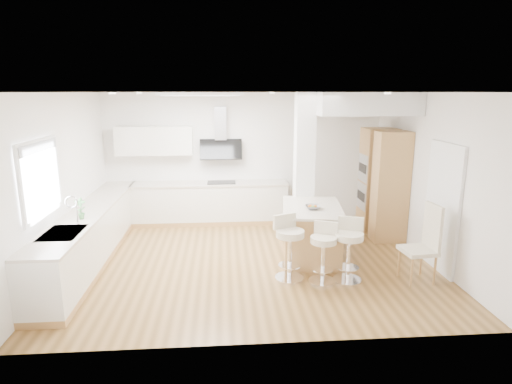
{
  "coord_description": "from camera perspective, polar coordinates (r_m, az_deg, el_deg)",
  "views": [
    {
      "loc": [
        -0.45,
        -6.84,
        2.81
      ],
      "look_at": [
        0.11,
        0.4,
        1.1
      ],
      "focal_mm": 30.0,
      "sensor_mm": 36.0,
      "label": 1
    }
  ],
  "objects": [
    {
      "name": "ground",
      "position": [
        7.41,
        -0.59,
        -9.05
      ],
      "size": [
        6.0,
        6.0,
        0.0
      ],
      "primitive_type": "plane",
      "color": "olive",
      "rests_on": "ground"
    },
    {
      "name": "ceiling",
      "position": [
        7.41,
        -0.59,
        -9.05
      ],
      "size": [
        6.0,
        5.0,
        0.02
      ],
      "primitive_type": "cube",
      "color": "white",
      "rests_on": "ground"
    },
    {
      "name": "wall_back",
      "position": [
        9.45,
        -1.63,
        4.66
      ],
      "size": [
        6.0,
        0.04,
        2.8
      ],
      "primitive_type": "cube",
      "color": "white",
      "rests_on": "ground"
    },
    {
      "name": "wall_left",
      "position": [
        7.43,
        -24.38,
        1.12
      ],
      "size": [
        0.04,
        5.0,
        2.8
      ],
      "primitive_type": "cube",
      "color": "white",
      "rests_on": "ground"
    },
    {
      "name": "wall_right",
      "position": [
        7.79,
        21.99,
        1.85
      ],
      "size": [
        0.04,
        5.0,
        2.8
      ],
      "primitive_type": "cube",
      "color": "white",
      "rests_on": "ground"
    },
    {
      "name": "skylight",
      "position": [
        7.45,
        -7.2,
        12.85
      ],
      "size": [
        4.1,
        2.1,
        0.06
      ],
      "color": "white",
      "rests_on": "ground"
    },
    {
      "name": "window_left",
      "position": [
        6.54,
        -26.86,
        1.99
      ],
      "size": [
        0.06,
        1.28,
        1.07
      ],
      "color": "white",
      "rests_on": "ground"
    },
    {
      "name": "doorway_right",
      "position": [
        7.34,
        23.58,
        -2.15
      ],
      "size": [
        0.05,
        1.0,
        2.1
      ],
      "color": "#49423A",
      "rests_on": "ground"
    },
    {
      "name": "counter_left",
      "position": [
        7.78,
        -21.07,
        -5.26
      ],
      "size": [
        0.63,
        4.5,
        1.35
      ],
      "color": "tan",
      "rests_on": "ground"
    },
    {
      "name": "counter_back",
      "position": [
        9.32,
        -7.15,
        0.02
      ],
      "size": [
        3.62,
        0.63,
        2.5
      ],
      "color": "tan",
      "rests_on": "ground"
    },
    {
      "name": "pillar",
      "position": [
        8.06,
        6.41,
        3.09
      ],
      "size": [
        0.35,
        0.35,
        2.8
      ],
      "color": "white",
      "rests_on": "ground"
    },
    {
      "name": "soffit",
      "position": [
        8.63,
        13.06,
        11.52
      ],
      "size": [
        1.78,
        2.2,
        0.4
      ],
      "color": "white",
      "rests_on": "ground"
    },
    {
      "name": "oven_column",
      "position": [
        8.83,
        16.44,
        1.2
      ],
      "size": [
        0.63,
        1.21,
        2.1
      ],
      "color": "tan",
      "rests_on": "ground"
    },
    {
      "name": "peninsula",
      "position": [
        7.45,
        7.39,
        -5.26
      ],
      "size": [
        1.18,
        1.61,
        0.97
      ],
      "rotation": [
        0.0,
        0.0,
        -0.14
      ],
      "color": "tan",
      "rests_on": "ground"
    },
    {
      "name": "bar_stool_a",
      "position": [
        6.54,
        4.46,
        -6.93
      ],
      "size": [
        0.59,
        0.59,
        1.0
      ],
      "rotation": [
        0.0,
        0.0,
        0.42
      ],
      "color": "white",
      "rests_on": "ground"
    },
    {
      "name": "bar_stool_b",
      "position": [
        6.5,
        8.99,
        -7.59
      ],
      "size": [
        0.54,
        0.54,
        0.91
      ],
      "rotation": [
        0.0,
        0.0,
        -0.42
      ],
      "color": "white",
      "rests_on": "ground"
    },
    {
      "name": "bar_stool_c",
      "position": [
        6.61,
        12.29,
        -7.11
      ],
      "size": [
        0.56,
        0.56,
        0.97
      ],
      "rotation": [
        0.0,
        0.0,
        -0.37
      ],
      "color": "white",
      "rests_on": "ground"
    },
    {
      "name": "dining_chair",
      "position": [
        6.91,
        21.64,
        -6.03
      ],
      "size": [
        0.51,
        0.51,
        1.2
      ],
      "rotation": [
        0.0,
        0.0,
        0.1
      ],
      "color": "beige",
      "rests_on": "ground"
    }
  ]
}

